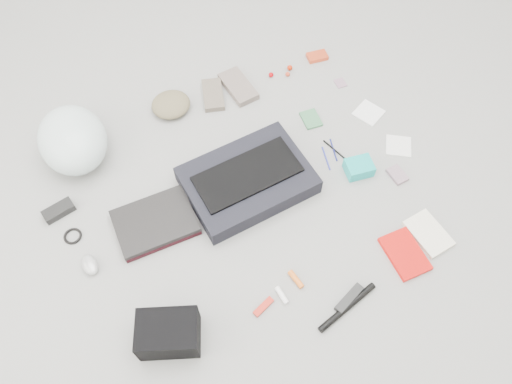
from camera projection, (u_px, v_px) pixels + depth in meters
name	position (u px, v px, depth m)	size (l,w,h in m)	color
ground_plane	(256.00, 198.00, 2.08)	(4.00, 4.00, 0.00)	gray
messenger_bag	(248.00, 180.00, 2.07)	(0.51, 0.36, 0.08)	black
bag_flap	(247.00, 174.00, 2.03)	(0.43, 0.19, 0.01)	black
laptop_sleeve	(156.00, 223.00, 2.01)	(0.31, 0.23, 0.02)	black
laptop	(155.00, 221.00, 1.99)	(0.31, 0.23, 0.02)	black
bike_helmet	(73.00, 140.00, 2.10)	(0.28, 0.35, 0.21)	white
beanie	(171.00, 105.00, 2.30)	(0.18, 0.17, 0.06)	#726648
mitten_left	(213.00, 95.00, 2.35)	(0.09, 0.18, 0.03)	#6E6153
mitten_right	(238.00, 87.00, 2.38)	(0.11, 0.22, 0.03)	slate
power_brick	(59.00, 211.00, 2.03)	(0.12, 0.06, 0.03)	black
cable_coil	(73.00, 236.00, 1.98)	(0.07, 0.07, 0.01)	black
mouse	(90.00, 265.00, 1.91)	(0.06, 0.09, 0.04)	#A9A9A9
camera_bag	(169.00, 333.00, 1.72)	(0.21, 0.15, 0.14)	black
multitool	(263.00, 307.00, 1.83)	(0.09, 0.02, 0.01)	red
toiletry_tube_white	(282.00, 295.00, 1.85)	(0.02, 0.02, 0.07)	white
toiletry_tube_orange	(296.00, 279.00, 1.88)	(0.02, 0.02, 0.08)	orange
u_lock	(349.00, 299.00, 1.84)	(0.13, 0.03, 0.03)	black
bike_pump	(347.00, 307.00, 1.83)	(0.03, 0.03, 0.27)	black
book_red	(405.00, 254.00, 1.94)	(0.13, 0.19, 0.02)	red
book_white	(428.00, 233.00, 1.98)	(0.12, 0.18, 0.02)	#ECE4CA
notepad	(311.00, 119.00, 2.29)	(0.08, 0.10, 0.01)	#3C754B
pen_blue	(326.00, 158.00, 2.18)	(0.01, 0.01, 0.12)	#2D34A3
pen_black	(334.00, 150.00, 2.20)	(0.01, 0.01, 0.13)	black
pen_navy	(334.00, 150.00, 2.20)	(0.01, 0.01, 0.12)	navy
accordion_wallet	(359.00, 168.00, 2.12)	(0.11, 0.09, 0.06)	#17BDB7
card_deck	(397.00, 175.00, 2.13)	(0.06, 0.09, 0.02)	gray
napkin_top	(369.00, 113.00, 2.31)	(0.12, 0.12, 0.01)	white
napkin_bottom	(399.00, 146.00, 2.21)	(0.11, 0.11, 0.01)	white
lollipop_a	(271.00, 75.00, 2.42)	(0.02, 0.02, 0.02)	#AC0107
lollipop_b	(288.00, 74.00, 2.42)	(0.02, 0.02, 0.02)	red
lollipop_c	(290.00, 68.00, 2.44)	(0.03, 0.03, 0.03)	#BD2205
altoids_tin	(317.00, 56.00, 2.49)	(0.10, 0.06, 0.02)	#CE421F
stamp_sheet	(340.00, 83.00, 2.41)	(0.05, 0.06, 0.00)	#A0768E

